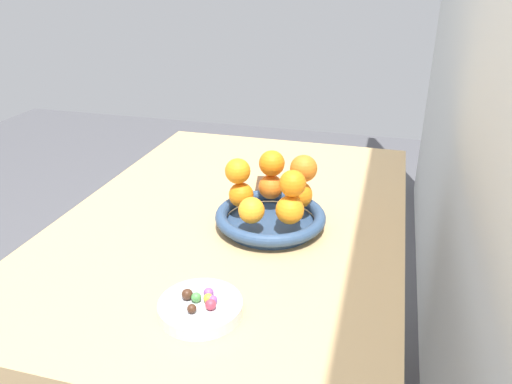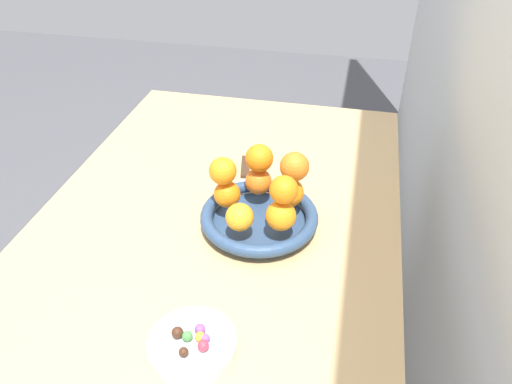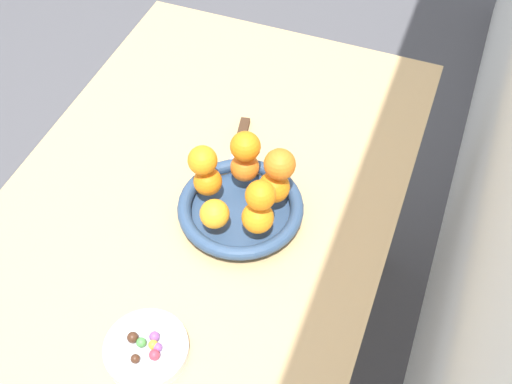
# 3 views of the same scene
# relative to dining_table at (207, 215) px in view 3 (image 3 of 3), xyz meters

# --- Properties ---
(ground_plane) EXTENTS (6.00, 6.00, 0.00)m
(ground_plane) POSITION_rel_dining_table_xyz_m (0.00, 0.00, -0.65)
(ground_plane) COLOR #4C4C51
(dining_table) EXTENTS (1.10, 0.76, 0.74)m
(dining_table) POSITION_rel_dining_table_xyz_m (0.00, 0.00, 0.00)
(dining_table) COLOR tan
(dining_table) RESTS_ON ground_plane
(fruit_bowl) EXTENTS (0.24, 0.24, 0.04)m
(fruit_bowl) POSITION_rel_dining_table_xyz_m (0.04, 0.09, 0.11)
(fruit_bowl) COLOR navy
(fruit_bowl) RESTS_ON dining_table
(candy_dish) EXTENTS (0.14, 0.14, 0.02)m
(candy_dish) POSITION_rel_dining_table_xyz_m (0.36, 0.05, 0.10)
(candy_dish) COLOR silver
(candy_dish) RESTS_ON dining_table
(orange_0) EXTENTS (0.06, 0.06, 0.06)m
(orange_0) POSITION_rel_dining_table_xyz_m (0.01, 0.15, 0.16)
(orange_0) COLOR orange
(orange_0) RESTS_ON fruit_bowl
(orange_1) EXTENTS (0.06, 0.06, 0.06)m
(orange_1) POSITION_rel_dining_table_xyz_m (-0.02, 0.08, 0.16)
(orange_1) COLOR orange
(orange_1) RESTS_ON fruit_bowl
(orange_2) EXTENTS (0.05, 0.05, 0.05)m
(orange_2) POSITION_rel_dining_table_xyz_m (0.03, 0.03, 0.16)
(orange_2) COLOR orange
(orange_2) RESTS_ON fruit_bowl
(orange_3) EXTENTS (0.05, 0.05, 0.05)m
(orange_3) POSITION_rel_dining_table_xyz_m (0.10, 0.07, 0.16)
(orange_3) COLOR orange
(orange_3) RESTS_ON fruit_bowl
(orange_4) EXTENTS (0.06, 0.06, 0.06)m
(orange_4) POSITION_rel_dining_table_xyz_m (0.08, 0.14, 0.16)
(orange_4) COLOR orange
(orange_4) RESTS_ON fruit_bowl
(orange_5) EXTENTS (0.06, 0.06, 0.06)m
(orange_5) POSITION_rel_dining_table_xyz_m (0.00, 0.16, 0.22)
(orange_5) COLOR orange
(orange_5) RESTS_ON orange_0
(orange_6) EXTENTS (0.06, 0.06, 0.06)m
(orange_6) POSITION_rel_dining_table_xyz_m (0.03, 0.02, 0.21)
(orange_6) COLOR orange
(orange_6) RESTS_ON orange_2
(orange_7) EXTENTS (0.06, 0.06, 0.06)m
(orange_7) POSITION_rel_dining_table_xyz_m (-0.02, 0.08, 0.21)
(orange_7) COLOR orange
(orange_7) RESTS_ON orange_1
(orange_8) EXTENTS (0.05, 0.05, 0.05)m
(orange_8) POSITION_rel_dining_table_xyz_m (0.08, 0.15, 0.21)
(orange_8) COLOR orange
(orange_8) RESTS_ON orange_4
(candy_ball_0) EXTENTS (0.02, 0.02, 0.02)m
(candy_ball_0) POSITION_rel_dining_table_xyz_m (0.36, 0.08, 0.12)
(candy_ball_0) COLOR #8C4C99
(candy_ball_0) RESTS_ON candy_dish
(candy_ball_1) EXTENTS (0.02, 0.02, 0.02)m
(candy_ball_1) POSITION_rel_dining_table_xyz_m (0.36, 0.03, 0.12)
(candy_ball_1) COLOR #472819
(candy_ball_1) RESTS_ON candy_dish
(candy_ball_2) EXTENTS (0.02, 0.02, 0.02)m
(candy_ball_2) POSITION_rel_dining_table_xyz_m (0.37, 0.08, 0.12)
(candy_ball_2) COLOR #C6384C
(candy_ball_2) RESTS_ON candy_dish
(candy_ball_3) EXTENTS (0.02, 0.02, 0.02)m
(candy_ball_3) POSITION_rel_dining_table_xyz_m (0.34, 0.06, 0.12)
(candy_ball_3) COLOR #8C4C99
(candy_ball_3) RESTS_ON candy_dish
(candy_ball_4) EXTENTS (0.02, 0.02, 0.02)m
(candy_ball_4) POSITION_rel_dining_table_xyz_m (0.36, 0.05, 0.12)
(candy_ball_4) COLOR #4C9947
(candy_ball_4) RESTS_ON candy_dish
(candy_ball_5) EXTENTS (0.02, 0.02, 0.02)m
(candy_ball_5) POSITION_rel_dining_table_xyz_m (0.36, 0.07, 0.12)
(candy_ball_5) COLOR gold
(candy_ball_5) RESTS_ON candy_dish
(candy_ball_6) EXTENTS (0.02, 0.02, 0.02)m
(candy_ball_6) POSITION_rel_dining_table_xyz_m (0.39, 0.05, 0.12)
(candy_ball_6) COLOR #472819
(candy_ball_6) RESTS_ON candy_dish
(knife) EXTENTS (0.26, 0.07, 0.01)m
(knife) POSITION_rel_dining_table_xyz_m (-0.10, 0.03, 0.09)
(knife) COLOR #3F2819
(knife) RESTS_ON dining_table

